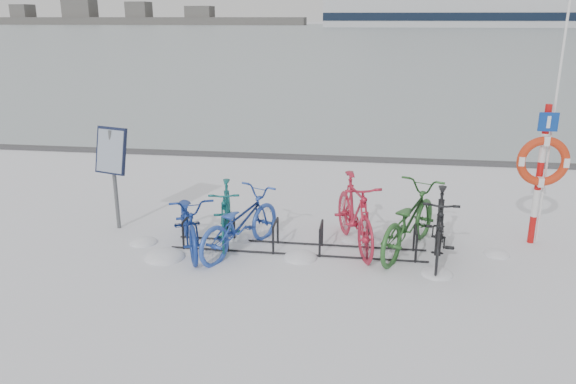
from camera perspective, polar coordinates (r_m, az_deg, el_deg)
name	(u,v)px	position (r m, az deg, el deg)	size (l,w,h in m)	color
ground	(298,250)	(8.91, 1.03, -5.89)	(900.00, 900.00, 0.00)	white
ice_sheet	(369,30)	(163.16, 8.24, 15.94)	(400.00, 298.00, 0.02)	#A7B6BD
quay_edge	(327,158)	(14.48, 4.00, 3.46)	(400.00, 0.25, 0.10)	#3F3F42
bike_rack	(298,239)	(8.84, 1.03, -4.81)	(4.00, 0.48, 0.46)	black
info_board	(112,157)	(9.85, -17.48, 3.44)	(0.63, 0.39, 1.78)	#595B5E
lifebuoy_station	(543,162)	(9.55, 24.47, 2.84)	(0.79, 0.23, 4.10)	#B90F0E
shoreline	(116,19)	(295.01, -17.09, 16.48)	(180.00, 12.00, 9.50)	#474747
bike_0	(189,219)	(8.95, -10.03, -2.67)	(0.65, 1.87, 0.98)	navy
bike_1	(226,212)	(9.12, -6.31, -2.02)	(0.48, 1.68, 1.01)	#135B5D
bike_2	(240,220)	(8.74, -4.94, -2.90)	(0.66, 1.90, 1.00)	#2C50B6
bike_3	(355,211)	(8.91, 6.82, -1.92)	(0.56, 1.98, 1.19)	#AD1E35
bike_4	(408,218)	(8.90, 12.14, -2.57)	(0.72, 2.06, 1.08)	#2C612A
bike_5	(440,224)	(8.72, 15.15, -3.17)	(0.51, 1.82, 1.09)	black
snow_drifts	(278,252)	(8.82, -0.97, -6.14)	(6.01, 1.92, 0.22)	white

